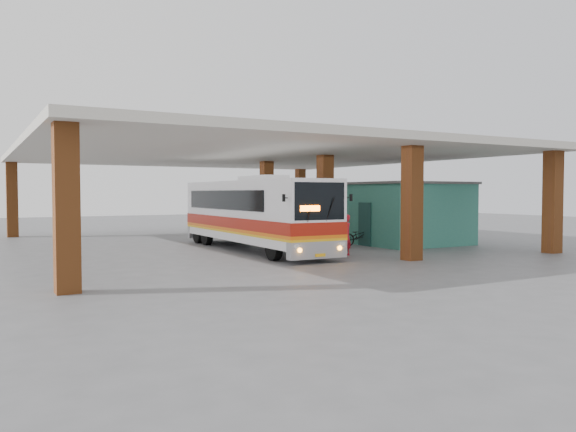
# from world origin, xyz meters

# --- Properties ---
(ground) EXTENTS (90.00, 90.00, 0.00)m
(ground) POSITION_xyz_m (0.00, 0.00, 0.00)
(ground) COLOR #515154
(ground) RESTS_ON ground
(brick_columns) EXTENTS (20.10, 21.60, 4.35)m
(brick_columns) POSITION_xyz_m (1.43, 5.00, 2.17)
(brick_columns) COLOR #9B5021
(brick_columns) RESTS_ON ground
(canopy_roof) EXTENTS (21.00, 23.00, 0.30)m
(canopy_roof) POSITION_xyz_m (0.50, 6.50, 4.50)
(canopy_roof) COLOR beige
(canopy_roof) RESTS_ON brick_columns
(shop_building) EXTENTS (5.20, 8.20, 3.11)m
(shop_building) POSITION_xyz_m (7.49, 4.00, 1.56)
(shop_building) COLOR #2E7467
(shop_building) RESTS_ON ground
(coach_bus) EXTENTS (2.59, 11.41, 3.31)m
(coach_bus) POSITION_xyz_m (-0.60, 3.32, 1.64)
(coach_bus) COLOR white
(coach_bus) RESTS_ON ground
(motorcycle) EXTENTS (1.89, 0.80, 0.97)m
(motorcycle) POSITION_xyz_m (4.70, 2.56, 0.48)
(motorcycle) COLOR black
(motorcycle) RESTS_ON ground
(pedestrian) EXTENTS (0.71, 0.56, 1.69)m
(pedestrian) POSITION_xyz_m (1.67, -0.53, 0.84)
(pedestrian) COLOR red
(pedestrian) RESTS_ON ground
(red_chair) EXTENTS (0.57, 0.57, 0.85)m
(red_chair) POSITION_xyz_m (4.31, 7.56, 0.39)
(red_chair) COLOR red
(red_chair) RESTS_ON ground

